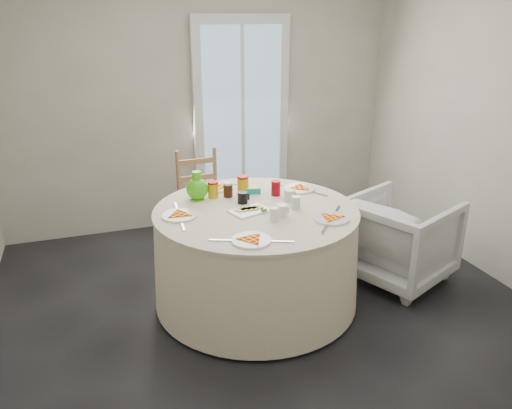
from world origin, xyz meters
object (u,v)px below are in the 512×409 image
object	(u,v)px
wooden_chair	(203,201)
green_pitcher	(197,186)
table	(256,257)
armchair	(399,235)

from	to	relation	value
wooden_chair	green_pitcher	xyz separation A→B (m)	(-0.20, -0.72, 0.40)
table	wooden_chair	size ratio (longest dim) A/B	1.64
table	green_pitcher	distance (m)	0.70
armchair	table	bearing A→B (deg)	64.09
wooden_chair	green_pitcher	distance (m)	0.85
armchair	green_pitcher	distance (m)	1.71
table	armchair	world-z (taller)	armchair
wooden_chair	green_pitcher	bearing A→B (deg)	-109.83
table	armchair	xyz separation A→B (m)	(1.24, -0.04, 0.02)
wooden_chair	green_pitcher	world-z (taller)	green_pitcher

